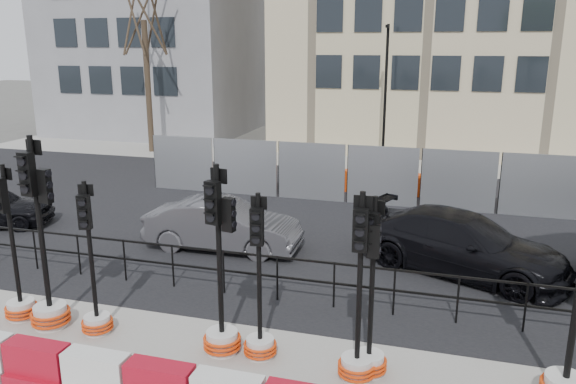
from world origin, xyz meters
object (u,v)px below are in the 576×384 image
(traffic_signal_a, at_px, (18,289))
(traffic_signal_h, at_px, (569,359))
(traffic_signal_d, at_px, (221,311))
(car_c, at_px, (462,244))

(traffic_signal_a, bearing_deg, traffic_signal_h, 11.77)
(traffic_signal_d, distance_m, car_c, 6.33)
(traffic_signal_a, xyz_separation_m, traffic_signal_h, (9.73, 0.05, 0.11))
(car_c, bearing_deg, traffic_signal_h, -141.38)
(traffic_signal_a, relative_size, car_c, 0.59)
(traffic_signal_h, bearing_deg, car_c, 110.80)
(traffic_signal_a, height_order, traffic_signal_d, traffic_signal_d)
(traffic_signal_d, height_order, car_c, traffic_signal_d)
(traffic_signal_d, relative_size, car_c, 0.64)
(traffic_signal_d, distance_m, traffic_signal_h, 5.47)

